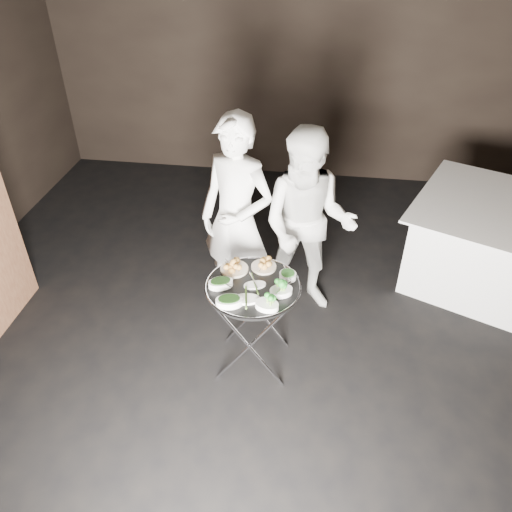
# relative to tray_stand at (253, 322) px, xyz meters

# --- Properties ---
(floor) EXTENTS (6.00, 7.00, 0.05)m
(floor) POSITION_rel_tray_stand_xyz_m (-0.00, -0.07, -0.46)
(floor) COLOR black
(floor) RESTS_ON ground
(wall_back) EXTENTS (6.00, 0.05, 3.00)m
(wall_back) POSITION_rel_tray_stand_xyz_m (-0.00, 3.45, 1.06)
(wall_back) COLOR black
(wall_back) RESTS_ON floor
(tray_stand) EXTENTS (0.53, 0.45, 0.78)m
(tray_stand) POSITION_rel_tray_stand_xyz_m (0.00, 0.00, 0.00)
(tray_stand) COLOR silver
(tray_stand) RESTS_ON floor
(serving_tray) EXTENTS (0.70, 0.70, 0.04)m
(serving_tray) POSITION_rel_tray_stand_xyz_m (-0.00, 0.00, 0.35)
(serving_tray) COLOR black
(serving_tray) RESTS_ON tray_stand
(potato_plate_a) EXTENTS (0.22, 0.22, 0.08)m
(potato_plate_a) POSITION_rel_tray_stand_xyz_m (-0.17, 0.16, 0.39)
(potato_plate_a) COLOR beige
(potato_plate_a) RESTS_ON serving_tray
(potato_plate_b) EXTENTS (0.19, 0.19, 0.07)m
(potato_plate_b) POSITION_rel_tray_stand_xyz_m (0.05, 0.22, 0.39)
(potato_plate_b) COLOR beige
(potato_plate_b) RESTS_ON serving_tray
(greens_bowl) EXTENTS (0.13, 0.13, 0.07)m
(greens_bowl) POSITION_rel_tray_stand_xyz_m (0.24, 0.12, 0.39)
(greens_bowl) COLOR white
(greens_bowl) RESTS_ON serving_tray
(asparagus_plate_a) EXTENTS (0.18, 0.14, 0.03)m
(asparagus_plate_a) POSITION_rel_tray_stand_xyz_m (0.01, -0.00, 0.37)
(asparagus_plate_a) COLOR white
(asparagus_plate_a) RESTS_ON serving_tray
(asparagus_plate_b) EXTENTS (0.21, 0.14, 0.04)m
(asparagus_plate_b) POSITION_rel_tray_stand_xyz_m (-0.02, -0.16, 0.38)
(asparagus_plate_b) COLOR white
(asparagus_plate_b) RESTS_ON serving_tray
(spinach_bowl_a) EXTENTS (0.21, 0.18, 0.07)m
(spinach_bowl_a) POSITION_rel_tray_stand_xyz_m (-0.23, -0.04, 0.39)
(spinach_bowl_a) COLOR white
(spinach_bowl_a) RESTS_ON serving_tray
(spinach_bowl_b) EXTENTS (0.21, 0.16, 0.08)m
(spinach_bowl_b) POSITION_rel_tray_stand_xyz_m (-0.13, -0.22, 0.39)
(spinach_bowl_b) COLOR white
(spinach_bowl_b) RESTS_ON serving_tray
(broccoli_bowl_a) EXTENTS (0.20, 0.18, 0.07)m
(broccoli_bowl_a) POSITION_rel_tray_stand_xyz_m (0.21, -0.06, 0.39)
(broccoli_bowl_a) COLOR white
(broccoli_bowl_a) RESTS_ON serving_tray
(broccoli_bowl_b) EXTENTS (0.19, 0.16, 0.07)m
(broccoli_bowl_b) POSITION_rel_tray_stand_xyz_m (0.13, -0.22, 0.39)
(broccoli_bowl_b) COLOR white
(broccoli_bowl_b) RESTS_ON serving_tray
(serving_utensils) EXTENTS (0.57, 0.43, 0.01)m
(serving_utensils) POSITION_rel_tray_stand_xyz_m (0.02, 0.07, 0.40)
(serving_utensils) COLOR silver
(serving_utensils) RESTS_ON serving_tray
(waiter_left) EXTENTS (0.76, 0.63, 1.79)m
(waiter_left) POSITION_rel_tray_stand_xyz_m (-0.24, 0.69, 0.46)
(waiter_left) COLOR white
(waiter_left) RESTS_ON floor
(waiter_right) EXTENTS (0.86, 0.70, 1.68)m
(waiter_right) POSITION_rel_tray_stand_xyz_m (0.34, 0.79, 0.40)
(waiter_right) COLOR white
(waiter_right) RESTS_ON floor
(dining_table) EXTENTS (1.42, 1.42, 0.81)m
(dining_table) POSITION_rel_tray_stand_xyz_m (2.05, 1.38, -0.03)
(dining_table) COLOR white
(dining_table) RESTS_ON floor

